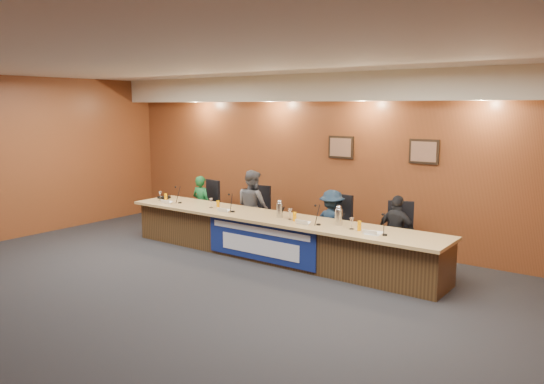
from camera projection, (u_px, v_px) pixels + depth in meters
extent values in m
plane|color=black|center=(172.00, 298.00, 7.30)|extent=(10.00, 10.00, 0.00)
cube|color=silver|center=(164.00, 60.00, 6.79)|extent=(10.00, 8.00, 0.04)
cube|color=brown|center=(323.00, 159.00, 10.22)|extent=(10.00, 0.04, 3.20)
cube|color=beige|center=(317.00, 88.00, 9.81)|extent=(10.00, 0.50, 0.50)
cube|color=#422D17|center=(274.00, 239.00, 9.15)|extent=(6.00, 0.80, 0.70)
cube|color=tan|center=(273.00, 218.00, 9.05)|extent=(6.10, 0.95, 0.05)
cube|color=navy|center=(260.00, 242.00, 8.82)|extent=(2.20, 0.02, 0.65)
cube|color=silver|center=(259.00, 230.00, 8.78)|extent=(2.00, 0.01, 0.10)
cube|color=silver|center=(259.00, 247.00, 8.82)|extent=(1.60, 0.01, 0.28)
cube|color=black|center=(341.00, 147.00, 9.92)|extent=(0.52, 0.04, 0.42)
cube|color=black|center=(424.00, 152.00, 8.99)|extent=(0.52, 0.04, 0.42)
imported|color=#145426|center=(201.00, 204.00, 11.00)|extent=(0.45, 0.31, 1.19)
imported|color=#4F4F54|center=(253.00, 206.00, 10.19)|extent=(0.82, 0.73, 1.41)
imported|color=#132336|center=(332.00, 224.00, 9.18)|extent=(0.82, 0.54, 1.19)
imported|color=black|center=(397.00, 233.00, 8.47)|extent=(0.74, 0.38, 1.22)
cube|color=black|center=(205.00, 209.00, 11.10)|extent=(0.56, 0.56, 0.08)
cube|color=black|center=(256.00, 217.00, 10.30)|extent=(0.57, 0.57, 0.08)
cube|color=black|center=(334.00, 229.00, 9.28)|extent=(0.54, 0.54, 0.08)
cube|color=black|center=(399.00, 239.00, 8.57)|extent=(0.61, 0.61, 0.08)
cube|color=white|center=(165.00, 201.00, 10.23)|extent=(0.24, 0.08, 0.10)
cylinder|color=black|center=(180.00, 203.00, 10.28)|extent=(0.07, 0.07, 0.02)
cylinder|color=#F59400|center=(166.00, 197.00, 10.51)|extent=(0.06, 0.06, 0.15)
cylinder|color=silver|center=(160.00, 196.00, 10.56)|extent=(0.08, 0.08, 0.18)
cube|color=white|center=(222.00, 209.00, 9.42)|extent=(0.24, 0.08, 0.10)
cylinder|color=black|center=(233.00, 211.00, 9.42)|extent=(0.07, 0.07, 0.02)
cylinder|color=#F59400|center=(218.00, 205.00, 9.71)|extent=(0.06, 0.06, 0.15)
cylinder|color=silver|center=(211.00, 203.00, 9.79)|extent=(0.08, 0.08, 0.18)
cube|color=white|center=(302.00, 222.00, 8.43)|extent=(0.24, 0.08, 0.10)
cylinder|color=black|center=(318.00, 224.00, 8.39)|extent=(0.07, 0.07, 0.02)
cylinder|color=#F59400|center=(295.00, 217.00, 8.67)|extent=(0.06, 0.06, 0.15)
cylinder|color=silver|center=(290.00, 214.00, 8.78)|extent=(0.08, 0.08, 0.18)
cube|color=white|center=(370.00, 232.00, 7.74)|extent=(0.24, 0.08, 0.10)
cylinder|color=black|center=(385.00, 235.00, 7.71)|extent=(0.07, 0.07, 0.02)
cylinder|color=#F59400|center=(359.00, 226.00, 8.00)|extent=(0.06, 0.06, 0.15)
cylinder|color=silver|center=(352.00, 224.00, 8.09)|extent=(0.08, 0.08, 0.18)
cylinder|color=silver|center=(280.00, 210.00, 8.95)|extent=(0.11, 0.11, 0.24)
cylinder|color=silver|center=(339.00, 217.00, 8.38)|extent=(0.12, 0.12, 0.25)
cylinder|color=black|center=(165.00, 198.00, 10.76)|extent=(0.32, 0.32, 0.05)
cube|color=white|center=(374.00, 233.00, 7.85)|extent=(0.26, 0.33, 0.01)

